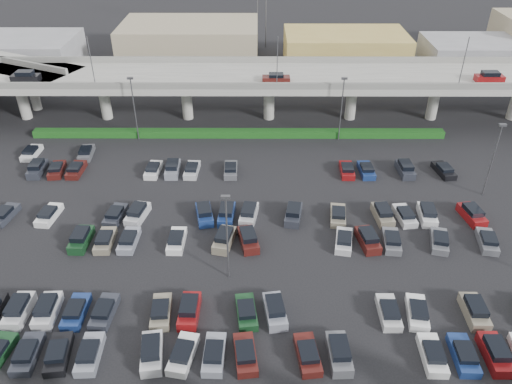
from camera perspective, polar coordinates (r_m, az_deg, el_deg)
ground at (r=59.99m, az=-2.76°, el=-4.42°), size 280.00×280.00×0.00m
overpass at (r=84.85m, az=-2.07°, el=12.70°), size 150.00×13.00×15.80m
hedge at (r=81.00m, az=-2.00°, el=6.72°), size 66.00×1.60×1.10m
parked_cars at (r=55.91m, az=-4.40°, el=-6.94°), size 62.89×41.60×1.67m
light_poles at (r=58.47m, az=-6.88°, el=1.67°), size 66.90×48.38×10.30m
distant_buildings at (r=114.52m, az=5.06°, el=16.34°), size 138.00×24.00×9.00m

